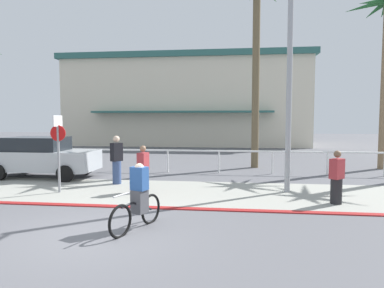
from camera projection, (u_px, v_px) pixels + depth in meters
ground_plane at (174, 167)px, 17.28m from camera, size 80.00×80.00×0.00m
sidewalk_strip at (143, 192)px, 11.54m from camera, size 44.00×4.00×0.02m
curb_paint at (125, 207)px, 9.56m from camera, size 44.00×0.24×0.03m
building_backdrop at (189, 102)px, 33.64m from camera, size 22.29×10.75×8.13m
rail_fence at (168, 154)px, 15.73m from camera, size 23.54×0.08×1.04m
stop_sign_bike_lane at (58, 142)px, 11.25m from camera, size 0.52×0.56×2.56m
streetlight_curb at (291, 61)px, 10.90m from camera, size 0.24×2.54×7.50m
palm_tree_2 at (256, 34)px, 16.77m from camera, size 2.80×3.26×9.10m
car_silver_1 at (42, 157)px, 14.27m from camera, size 4.40×2.02×1.69m
cyclist_black_0 at (138, 198)px, 7.65m from camera, size 0.71×1.72×1.50m
pedestrian_0 at (337, 180)px, 9.81m from camera, size 0.47×0.46×1.55m
pedestrian_1 at (143, 171)px, 11.40m from camera, size 0.38×0.45×1.57m
pedestrian_2 at (117, 162)px, 12.80m from camera, size 0.45×0.48×1.82m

